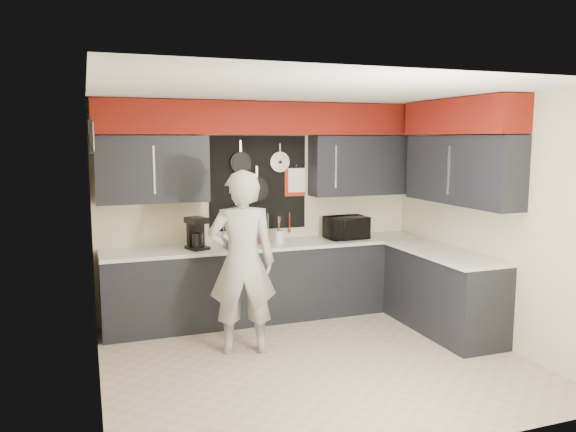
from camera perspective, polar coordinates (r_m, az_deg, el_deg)
name	(u,v)px	position (r m, az deg, el deg)	size (l,w,h in m)	color
ground	(315,361)	(5.69, 2.81, -14.52)	(4.00, 4.00, 0.00)	tan
back_wall_assembly	(266,152)	(6.77, -2.25, 6.55)	(4.00, 0.36, 2.60)	beige
right_wall_assembly	(465,159)	(6.43, 17.50, 5.52)	(0.36, 3.50, 2.60)	beige
left_wall_assembly	(94,239)	(4.93, -19.08, -2.25)	(0.05, 3.50, 2.60)	beige
base_cabinets	(317,284)	(6.71, 2.99, -6.88)	(3.95, 2.20, 0.92)	black
microwave	(346,228)	(7.06, 5.94, -1.18)	(0.51, 0.34, 0.28)	black
knife_block	(261,233)	(6.70, -2.74, -1.78)	(0.11, 0.11, 0.24)	#3D1B13
utensil_crock	(279,237)	(6.77, -0.90, -2.11)	(0.11, 0.11, 0.14)	silver
coffee_maker	(197,232)	(6.45, -9.28, -1.65)	(0.27, 0.30, 0.37)	black
person	(242,263)	(5.66, -4.68, -4.75)	(0.68, 0.45, 1.86)	#9D9D9B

